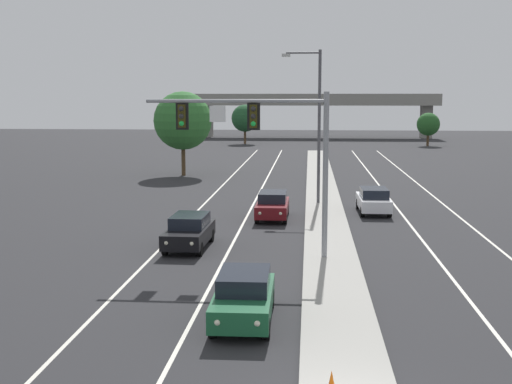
{
  "coord_description": "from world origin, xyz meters",
  "views": [
    {
      "loc": [
        -1.01,
        -14.2,
        7.13
      ],
      "look_at": [
        -3.2,
        13.02,
        3.2
      ],
      "focal_mm": 46.53,
      "sensor_mm": 36.0,
      "label": 1
    }
  ],
  "objects_px": {
    "car_oncoming_green": "(244,296)",
    "tree_far_left_a": "(183,121)",
    "car_oncoming_black": "(189,231)",
    "tree_far_right_b": "(428,124)",
    "street_lamp_median": "(316,117)",
    "overhead_signal_mast": "(267,138)",
    "car_receding_white": "(374,200)",
    "car_oncoming_darkred": "(273,205)",
    "tree_far_left_b": "(245,118)"
  },
  "relations": [
    {
      "from": "tree_far_left_a",
      "to": "tree_far_right_b",
      "type": "bearing_deg",
      "value": 53.74
    },
    {
      "from": "car_oncoming_green",
      "to": "tree_far_left_a",
      "type": "distance_m",
      "value": 40.49
    },
    {
      "from": "street_lamp_median",
      "to": "tree_far_right_b",
      "type": "bearing_deg",
      "value": 72.92
    },
    {
      "from": "car_oncoming_black",
      "to": "tree_far_left_b",
      "type": "relative_size",
      "value": 0.75
    },
    {
      "from": "car_oncoming_darkred",
      "to": "tree_far_right_b",
      "type": "bearing_deg",
      "value": 72.17
    },
    {
      "from": "overhead_signal_mast",
      "to": "car_oncoming_green",
      "type": "height_order",
      "value": "overhead_signal_mast"
    },
    {
      "from": "car_oncoming_black",
      "to": "tree_far_right_b",
      "type": "relative_size",
      "value": 0.93
    },
    {
      "from": "tree_far_left_a",
      "to": "street_lamp_median",
      "type": "bearing_deg",
      "value": -53.01
    },
    {
      "from": "car_oncoming_black",
      "to": "car_receding_white",
      "type": "xyz_separation_m",
      "value": [
        9.63,
        10.36,
        0.0
      ]
    },
    {
      "from": "street_lamp_median",
      "to": "car_oncoming_green",
      "type": "distance_m",
      "value": 24.08
    },
    {
      "from": "car_oncoming_darkred",
      "to": "car_receding_white",
      "type": "xyz_separation_m",
      "value": [
        6.11,
        2.45,
        0.0
      ]
    },
    {
      "from": "overhead_signal_mast",
      "to": "car_oncoming_green",
      "type": "relative_size",
      "value": 1.77
    },
    {
      "from": "car_oncoming_darkred",
      "to": "tree_far_left_a",
      "type": "bearing_deg",
      "value": 113.84
    },
    {
      "from": "street_lamp_median",
      "to": "car_oncoming_green",
      "type": "relative_size",
      "value": 2.23
    },
    {
      "from": "car_oncoming_black",
      "to": "tree_far_left_b",
      "type": "bearing_deg",
      "value": 93.39
    },
    {
      "from": "car_oncoming_darkred",
      "to": "tree_far_left_b",
      "type": "xyz_separation_m",
      "value": [
        -7.69,
        62.49,
        3.08
      ]
    },
    {
      "from": "car_receding_white",
      "to": "tree_far_left_a",
      "type": "height_order",
      "value": "tree_far_left_a"
    },
    {
      "from": "tree_far_left_b",
      "to": "tree_far_left_a",
      "type": "distance_m",
      "value": 41.42
    },
    {
      "from": "car_oncoming_darkred",
      "to": "tree_far_left_b",
      "type": "relative_size",
      "value": 0.75
    },
    {
      "from": "car_oncoming_green",
      "to": "car_receding_white",
      "type": "distance_m",
      "value": 21.37
    },
    {
      "from": "street_lamp_median",
      "to": "tree_far_left_b",
      "type": "distance_m",
      "value": 58.04
    },
    {
      "from": "car_oncoming_green",
      "to": "tree_far_left_a",
      "type": "bearing_deg",
      "value": 103.51
    },
    {
      "from": "car_receding_white",
      "to": "tree_far_right_b",
      "type": "bearing_deg",
      "value": 77.06
    },
    {
      "from": "street_lamp_median",
      "to": "tree_far_right_b",
      "type": "height_order",
      "value": "street_lamp_median"
    },
    {
      "from": "overhead_signal_mast",
      "to": "car_oncoming_darkred",
      "type": "relative_size",
      "value": 1.77
    },
    {
      "from": "car_oncoming_black",
      "to": "tree_far_left_a",
      "type": "xyz_separation_m",
      "value": [
        -5.8,
        29.03,
        4.17
      ]
    },
    {
      "from": "overhead_signal_mast",
      "to": "tree_far_right_b",
      "type": "relative_size",
      "value": 1.64
    },
    {
      "from": "overhead_signal_mast",
      "to": "car_receding_white",
      "type": "xyz_separation_m",
      "value": [
        5.84,
        12.19,
        -4.54
      ]
    },
    {
      "from": "car_oncoming_green",
      "to": "car_receding_white",
      "type": "bearing_deg",
      "value": 73.61
    },
    {
      "from": "car_oncoming_green",
      "to": "tree_far_left_a",
      "type": "height_order",
      "value": "tree_far_left_a"
    },
    {
      "from": "overhead_signal_mast",
      "to": "street_lamp_median",
      "type": "relative_size",
      "value": 0.79
    },
    {
      "from": "car_oncoming_darkred",
      "to": "tree_far_right_b",
      "type": "relative_size",
      "value": 0.92
    },
    {
      "from": "street_lamp_median",
      "to": "car_oncoming_black",
      "type": "height_order",
      "value": "street_lamp_median"
    },
    {
      "from": "car_receding_white",
      "to": "tree_far_left_a",
      "type": "distance_m",
      "value": 24.57
    },
    {
      "from": "car_oncoming_green",
      "to": "car_oncoming_black",
      "type": "height_order",
      "value": "same"
    },
    {
      "from": "overhead_signal_mast",
      "to": "tree_far_left_b",
      "type": "bearing_deg",
      "value": 96.29
    },
    {
      "from": "overhead_signal_mast",
      "to": "tree_far_left_a",
      "type": "bearing_deg",
      "value": 107.28
    },
    {
      "from": "car_oncoming_green",
      "to": "car_oncoming_black",
      "type": "bearing_deg",
      "value": 109.58
    },
    {
      "from": "car_oncoming_darkred",
      "to": "tree_far_left_a",
      "type": "xyz_separation_m",
      "value": [
        -9.33,
        21.11,
        4.17
      ]
    },
    {
      "from": "overhead_signal_mast",
      "to": "car_oncoming_darkred",
      "type": "distance_m",
      "value": 10.75
    },
    {
      "from": "car_oncoming_green",
      "to": "tree_far_right_b",
      "type": "xyz_separation_m",
      "value": [
        19.3,
        78.31,
        2.33
      ]
    },
    {
      "from": "car_oncoming_green",
      "to": "car_oncoming_darkred",
      "type": "relative_size",
      "value": 1.0
    },
    {
      "from": "car_oncoming_black",
      "to": "tree_far_left_b",
      "type": "height_order",
      "value": "tree_far_left_b"
    },
    {
      "from": "street_lamp_median",
      "to": "car_oncoming_black",
      "type": "relative_size",
      "value": 2.22
    },
    {
      "from": "overhead_signal_mast",
      "to": "tree_far_left_b",
      "type": "distance_m",
      "value": 72.68
    },
    {
      "from": "car_oncoming_green",
      "to": "car_oncoming_darkred",
      "type": "height_order",
      "value": "same"
    },
    {
      "from": "overhead_signal_mast",
      "to": "car_oncoming_black",
      "type": "xyz_separation_m",
      "value": [
        -3.8,
        1.83,
        -4.54
      ]
    },
    {
      "from": "overhead_signal_mast",
      "to": "tree_far_right_b",
      "type": "xyz_separation_m",
      "value": [
        19.11,
        70.0,
        -2.2
      ]
    },
    {
      "from": "car_receding_white",
      "to": "tree_far_right_b",
      "type": "height_order",
      "value": "tree_far_right_b"
    },
    {
      "from": "car_receding_white",
      "to": "tree_far_left_b",
      "type": "xyz_separation_m",
      "value": [
        -13.8,
        60.03,
        3.08
      ]
    }
  ]
}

